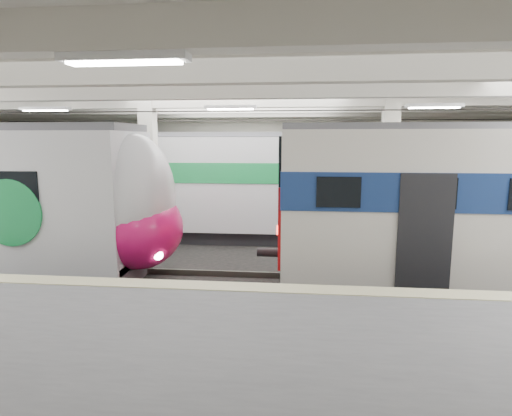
# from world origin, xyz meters

# --- Properties ---
(station_hall) EXTENTS (36.00, 24.00, 5.75)m
(station_hall) POSITION_xyz_m (0.00, -1.74, 3.24)
(station_hall) COLOR black
(station_hall) RESTS_ON ground
(far_train) EXTENTS (13.20, 2.77, 4.24)m
(far_train) POSITION_xyz_m (-5.03, 5.50, 2.19)
(far_train) COLOR silver
(far_train) RESTS_ON ground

